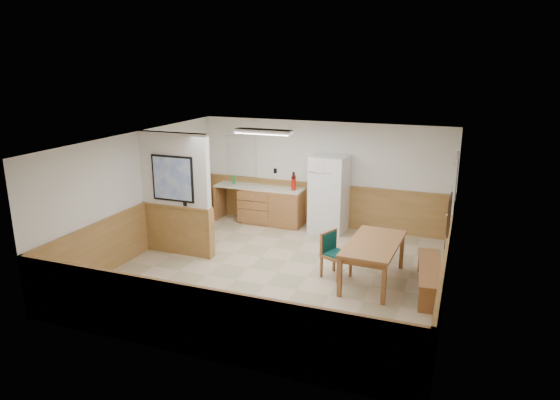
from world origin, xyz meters
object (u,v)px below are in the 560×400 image
at_px(fire_extinguisher, 294,182).
at_px(soap_bottle, 234,180).
at_px(dining_chair, 333,250).
at_px(refrigerator, 329,194).
at_px(dining_bench, 430,272).
at_px(dining_table, 374,247).

bearing_deg(fire_extinguisher, soap_bottle, -160.66).
relative_size(dining_chair, fire_extinguisher, 1.95).
bearing_deg(dining_chair, refrigerator, 130.01).
bearing_deg(fire_extinguisher, dining_bench, -15.07).
bearing_deg(soap_bottle, dining_bench, -27.03).
xyz_separation_m(fire_extinguisher, soap_bottle, (-1.58, 0.05, -0.08)).
bearing_deg(dining_bench, fire_extinguisher, 137.84).
height_order(dining_table, dining_bench, dining_table).
bearing_deg(refrigerator, dining_chair, -68.97).
xyz_separation_m(refrigerator, fire_extinguisher, (-0.87, 0.02, 0.20)).
bearing_deg(refrigerator, fire_extinguisher, -177.46).
distance_m(dining_bench, dining_chair, 1.73).
distance_m(dining_chair, soap_bottle, 4.07).
distance_m(dining_chair, fire_extinguisher, 2.97).
bearing_deg(dining_bench, dining_chair, 173.28).
distance_m(dining_table, soap_bottle, 4.66).
distance_m(dining_table, fire_extinguisher, 3.41).
distance_m(dining_bench, fire_extinguisher, 4.21).
bearing_deg(dining_table, dining_chair, -177.04).
relative_size(dining_table, dining_bench, 0.99).
distance_m(dining_bench, soap_bottle, 5.56).
xyz_separation_m(dining_table, soap_bottle, (-3.93, 2.48, 0.35)).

